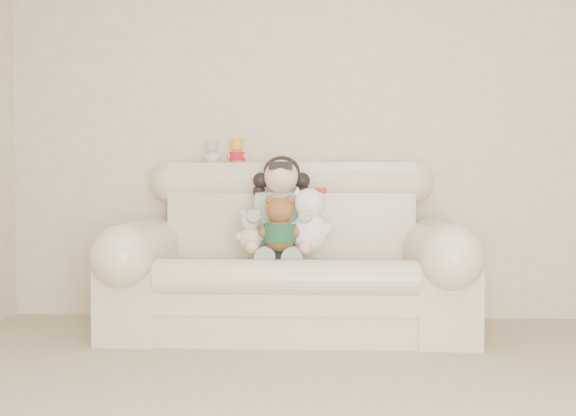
{
  "coord_description": "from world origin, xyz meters",
  "views": [
    {
      "loc": [
        -0.18,
        -2.06,
        0.89
      ],
      "look_at": [
        -0.36,
        1.9,
        0.75
      ],
      "focal_mm": 42.71,
      "sensor_mm": 36.0,
      "label": 1
    }
  ],
  "objects_px": {
    "sofa": "(289,247)",
    "seated_child": "(281,207)",
    "cream_teddy": "(250,227)",
    "brown_teddy": "(280,219)",
    "white_cat": "(309,213)"
  },
  "relations": [
    {
      "from": "white_cat",
      "to": "seated_child",
      "type": "bearing_deg",
      "value": 133.74
    },
    {
      "from": "cream_teddy",
      "to": "sofa",
      "type": "bearing_deg",
      "value": 40.45
    },
    {
      "from": "brown_teddy",
      "to": "white_cat",
      "type": "relative_size",
      "value": 0.86
    },
    {
      "from": "white_cat",
      "to": "cream_teddy",
      "type": "height_order",
      "value": "white_cat"
    },
    {
      "from": "sofa",
      "to": "seated_child",
      "type": "bearing_deg",
      "value": 121.51
    },
    {
      "from": "sofa",
      "to": "white_cat",
      "type": "xyz_separation_m",
      "value": [
        0.12,
        -0.09,
        0.21
      ]
    },
    {
      "from": "sofa",
      "to": "white_cat",
      "type": "height_order",
      "value": "sofa"
    },
    {
      "from": "seated_child",
      "to": "white_cat",
      "type": "height_order",
      "value": "seated_child"
    },
    {
      "from": "sofa",
      "to": "brown_teddy",
      "type": "xyz_separation_m",
      "value": [
        -0.04,
        -0.13,
        0.18
      ]
    },
    {
      "from": "brown_teddy",
      "to": "cream_teddy",
      "type": "height_order",
      "value": "brown_teddy"
    },
    {
      "from": "seated_child",
      "to": "sofa",
      "type": "bearing_deg",
      "value": -54.75
    },
    {
      "from": "sofa",
      "to": "seated_child",
      "type": "xyz_separation_m",
      "value": [
        -0.05,
        0.08,
        0.23
      ]
    },
    {
      "from": "sofa",
      "to": "cream_teddy",
      "type": "distance_m",
      "value": 0.27
    },
    {
      "from": "sofa",
      "to": "cream_teddy",
      "type": "bearing_deg",
      "value": -155.67
    },
    {
      "from": "sofa",
      "to": "cream_teddy",
      "type": "relative_size",
      "value": 7.41
    }
  ]
}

